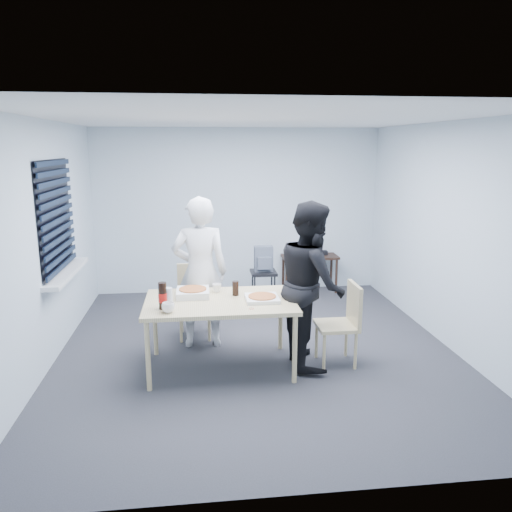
{
  "coord_description": "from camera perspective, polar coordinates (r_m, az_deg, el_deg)",
  "views": [
    {
      "loc": [
        -0.64,
        -5.4,
        2.32
      ],
      "look_at": [
        0.01,
        0.1,
        1.09
      ],
      "focal_mm": 35.0,
      "sensor_mm": 36.0,
      "label": 1
    }
  ],
  "objects": [
    {
      "name": "mug_a",
      "position": [
        4.88,
        -10.0,
        -5.83
      ],
      "size": [
        0.17,
        0.17,
        0.1
      ],
      "primitive_type": "imported",
      "rotation": [
        0.0,
        0.0,
        0.52
      ],
      "color": "white",
      "rests_on": "dining_table"
    },
    {
      "name": "papers",
      "position": [
        8.06,
        5.1,
        0.09
      ],
      "size": [
        0.28,
        0.36,
        0.01
      ],
      "primitive_type": "cube",
      "rotation": [
        0.0,
        0.0,
        0.14
      ],
      "color": "white",
      "rests_on": "side_table"
    },
    {
      "name": "cola_glass",
      "position": [
        5.34,
        -2.36,
        -3.71
      ],
      "size": [
        0.08,
        0.08,
        0.15
      ],
      "primitive_type": "cylinder",
      "rotation": [
        0.0,
        0.0,
        -0.08
      ],
      "color": "black",
      "rests_on": "dining_table"
    },
    {
      "name": "side_table",
      "position": [
        8.09,
        6.16,
        -0.49
      ],
      "size": [
        0.89,
        0.4,
        0.59
      ],
      "color": "#352015",
      "rests_on": "ground"
    },
    {
      "name": "person_white",
      "position": [
        5.81,
        -6.39,
        -1.89
      ],
      "size": [
        0.65,
        0.42,
        1.77
      ],
      "primitive_type": "imported",
      "rotation": [
        0.0,
        0.0,
        3.14
      ],
      "color": "white",
      "rests_on": "ground"
    },
    {
      "name": "room",
      "position": [
        6.07,
        -21.53,
        3.28
      ],
      "size": [
        5.0,
        5.0,
        5.0
      ],
      "color": "#2E2F34",
      "rests_on": "ground"
    },
    {
      "name": "black_box",
      "position": [
        8.16,
        7.62,
        0.38
      ],
      "size": [
        0.18,
        0.15,
        0.06
      ],
      "primitive_type": "cube",
      "rotation": [
        0.0,
        0.0,
        0.35
      ],
      "color": "black",
      "rests_on": "side_table"
    },
    {
      "name": "chair_far",
      "position": [
        6.25,
        -7.03,
        -4.43
      ],
      "size": [
        0.42,
        0.42,
        0.89
      ],
      "color": "beige",
      "rests_on": "ground"
    },
    {
      "name": "backpack",
      "position": [
        7.29,
        0.87,
        -0.37
      ],
      "size": [
        0.27,
        0.2,
        0.37
      ],
      "rotation": [
        0.0,
        0.0,
        -0.05
      ],
      "color": "slate",
      "rests_on": "stool"
    },
    {
      "name": "person_black",
      "position": [
        5.34,
        6.31,
        -3.19
      ],
      "size": [
        0.47,
        0.86,
        1.77
      ],
      "primitive_type": "imported",
      "rotation": [
        0.0,
        0.0,
        1.57
      ],
      "color": "black",
      "rests_on": "ground"
    },
    {
      "name": "pizza_box_b",
      "position": [
        5.19,
        0.7,
        -4.82
      ],
      "size": [
        0.34,
        0.34,
        0.05
      ],
      "rotation": [
        0.0,
        0.0,
        0.08
      ],
      "color": "white",
      "rests_on": "dining_table"
    },
    {
      "name": "rubber_band",
      "position": [
        4.93,
        -0.52,
        -6.03
      ],
      "size": [
        0.05,
        0.05,
        0.0
      ],
      "primitive_type": "torus",
      "rotation": [
        0.0,
        0.0,
        0.06
      ],
      "color": "red",
      "rests_on": "dining_table"
    },
    {
      "name": "soda_bottle",
      "position": [
        4.97,
        -10.62,
        -4.55
      ],
      "size": [
        0.08,
        0.08,
        0.27
      ],
      "rotation": [
        0.0,
        0.0,
        0.07
      ],
      "color": "black",
      "rests_on": "dining_table"
    },
    {
      "name": "plastic_cups",
      "position": [
        5.02,
        -9.98,
        -4.72
      ],
      "size": [
        0.1,
        0.1,
        0.2
      ],
      "primitive_type": "cylinder",
      "rotation": [
        0.0,
        0.0,
        -0.18
      ],
      "color": "silver",
      "rests_on": "dining_table"
    },
    {
      "name": "chair_right",
      "position": [
        5.47,
        10.06,
        -7.01
      ],
      "size": [
        0.42,
        0.42,
        0.89
      ],
      "color": "beige",
      "rests_on": "ground"
    },
    {
      "name": "dining_table",
      "position": [
        5.23,
        -4.14,
        -5.67
      ],
      "size": [
        1.55,
        0.98,
        0.75
      ],
      "color": "beige",
      "rests_on": "ground"
    },
    {
      "name": "stool",
      "position": [
        7.37,
        0.85,
        -2.57
      ],
      "size": [
        0.37,
        0.37,
        0.52
      ],
      "color": "black",
      "rests_on": "ground"
    },
    {
      "name": "pizza_box_a",
      "position": [
        5.36,
        -7.23,
        -4.14
      ],
      "size": [
        0.34,
        0.34,
        0.09
      ],
      "rotation": [
        0.0,
        0.0,
        -0.19
      ],
      "color": "white",
      "rests_on": "dining_table"
    },
    {
      "name": "mug_b",
      "position": [
        5.48,
        -4.51,
        -3.65
      ],
      "size": [
        0.1,
        0.1,
        0.09
      ],
      "primitive_type": "imported",
      "color": "white",
      "rests_on": "dining_table"
    }
  ]
}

